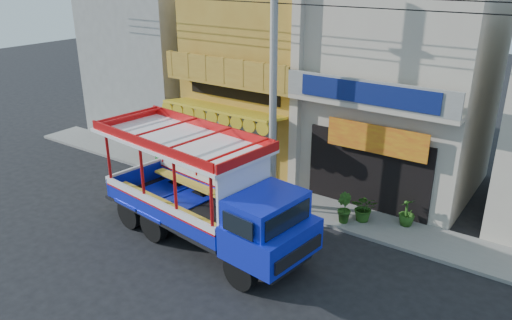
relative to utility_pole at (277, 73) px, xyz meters
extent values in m
plane|color=black|center=(0.85, -3.30, -5.03)|extent=(90.00, 90.00, 0.00)
cube|color=slate|center=(0.85, 0.70, -4.97)|extent=(30.00, 2.00, 0.12)
cube|color=#A87625|center=(-3.15, 4.70, -1.03)|extent=(6.00, 6.00, 8.00)
cube|color=#595B5E|center=(-3.15, 1.68, -3.63)|extent=(4.20, 0.10, 2.60)
cube|color=gold|center=(-3.15, 0.95, -1.98)|extent=(5.20, 1.50, 0.31)
cube|color=#A87625|center=(-3.15, 1.35, -0.98)|extent=(6.00, 0.70, 0.18)
cube|color=#A87625|center=(-3.15, 1.05, -0.43)|extent=(6.00, 0.12, 0.95)
cube|color=black|center=(-3.15, 1.67, -1.48)|extent=(4.50, 0.04, 0.45)
cube|color=#B8A997|center=(2.85, 4.70, -1.03)|extent=(6.00, 6.00, 8.00)
cube|color=black|center=(2.85, 1.68, -3.53)|extent=(4.60, 0.12, 2.80)
cube|color=gold|center=(3.15, 1.40, -2.13)|extent=(3.60, 0.05, 1.00)
cube|color=#B8A997|center=(2.85, 1.35, -0.98)|extent=(6.00, 0.70, 0.18)
cube|color=gray|center=(2.85, 1.05, -0.48)|extent=(6.00, 0.12, 0.85)
cube|color=navy|center=(2.85, 0.98, -0.48)|extent=(4.80, 0.06, 0.70)
cube|color=#B8A997|center=(-0.15, 1.55, -1.03)|extent=(0.35, 0.30, 8.00)
cube|color=gray|center=(-10.15, 4.70, -1.23)|extent=(6.00, 6.00, 7.60)
cylinder|color=gray|center=(-0.15, 0.00, -0.53)|extent=(0.26, 0.26, 9.00)
cylinder|color=black|center=(0.85, 0.00, 2.27)|extent=(28.00, 0.04, 0.04)
cylinder|color=black|center=(1.93, -4.76, -4.49)|extent=(1.11, 0.43, 1.08)
cylinder|color=black|center=(2.17, -2.72, -4.49)|extent=(1.11, 0.43, 1.08)
cylinder|color=black|center=(-1.94, -4.29, -4.49)|extent=(1.11, 0.43, 1.08)
cylinder|color=black|center=(-1.70, -2.25, -4.49)|extent=(1.11, 0.43, 1.08)
cylinder|color=black|center=(-3.23, -4.14, -4.49)|extent=(1.11, 0.43, 1.08)
cylinder|color=black|center=(-2.99, -2.10, -4.49)|extent=(1.11, 0.43, 1.08)
cube|color=black|center=(-0.53, -3.43, -4.38)|extent=(7.44, 2.65, 0.30)
cube|color=#1425DA|center=(2.26, -3.77, -3.79)|extent=(2.22, 2.60, 0.97)
cube|color=#1425DA|center=(2.10, -3.75, -2.92)|extent=(1.77, 2.36, 0.81)
cube|color=black|center=(2.86, -3.84, -2.98)|extent=(0.29, 1.90, 0.60)
cube|color=black|center=(-1.42, -3.32, -4.17)|extent=(5.61, 3.01, 0.13)
cube|color=#1425DA|center=(-1.56, -4.46, -3.79)|extent=(5.33, 0.73, 0.65)
cube|color=white|center=(-1.56, -4.46, -3.49)|extent=(5.33, 0.74, 0.24)
cube|color=#1425DA|center=(-1.28, -2.18, -3.79)|extent=(5.33, 0.73, 0.65)
cube|color=white|center=(-1.28, -2.18, -3.49)|extent=(5.33, 0.74, 0.24)
cylinder|color=red|center=(-4.05, -4.14, -2.60)|extent=(0.11, 0.11, 1.73)
cylinder|color=red|center=(-3.78, -1.90, -2.60)|extent=(0.11, 0.11, 1.73)
cube|color=white|center=(1.26, -3.65, -2.95)|extent=(0.35, 2.19, 2.44)
cube|color=white|center=(-1.53, -3.31, -1.73)|extent=(6.28, 3.35, 0.11)
cube|color=red|center=(-1.53, -3.31, -1.53)|extent=(6.06, 3.22, 0.28)
cube|color=black|center=(-6.38, 0.34, -4.86)|extent=(0.66, 0.50, 0.11)
cube|color=#0D4917|center=(-6.38, 0.34, -4.33)|extent=(0.67, 0.32, 0.95)
imported|color=#244D16|center=(3.23, 0.68, -4.42)|extent=(1.08, 1.00, 0.99)
imported|color=#244D16|center=(2.67, 0.21, -4.39)|extent=(0.73, 0.72, 1.04)
imported|color=#244D16|center=(4.55, 1.22, -4.42)|extent=(0.75, 0.75, 0.98)
camera|label=1|loc=(8.98, -14.12, 3.48)|focal=35.00mm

